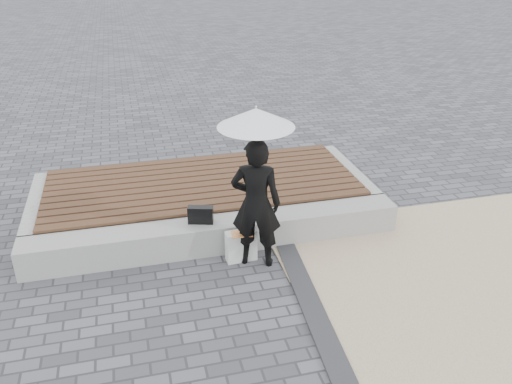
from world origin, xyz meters
TOP-DOWN VIEW (x-y plane):
  - ground at (0.00, 0.00)m, footprint 80.00×80.00m
  - edging_band at (0.75, -0.50)m, footprint 0.61×5.20m
  - seating_ledge at (0.00, 1.60)m, footprint 5.00×0.45m
  - timber_platform at (0.00, 2.80)m, footprint 5.00×2.00m
  - timber_decking at (0.00, 2.80)m, footprint 4.60×2.00m
  - woman at (0.41, 1.12)m, footprint 0.72×0.59m
  - parasol at (0.41, 1.12)m, footprint 0.90×0.90m
  - handbag at (-0.21, 1.61)m, footprint 0.35×0.20m
  - canvas_tote at (0.24, 1.23)m, footprint 0.40×0.19m
  - magazine at (0.24, 1.18)m, footprint 0.27×0.21m

SIDE VIEW (x-z plane):
  - ground at x=0.00m, z-range 0.00..0.00m
  - edging_band at x=0.75m, z-range 0.00..0.04m
  - seating_ledge at x=0.00m, z-range 0.00..0.40m
  - timber_platform at x=0.00m, z-range 0.00..0.40m
  - canvas_tote at x=0.24m, z-range 0.00..0.41m
  - magazine at x=0.24m, z-range 0.41..0.42m
  - timber_decking at x=0.00m, z-range 0.40..0.44m
  - handbag at x=-0.21m, z-range 0.40..0.63m
  - woman at x=0.41m, z-range 0.00..1.68m
  - parasol at x=0.41m, z-range 1.36..2.51m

